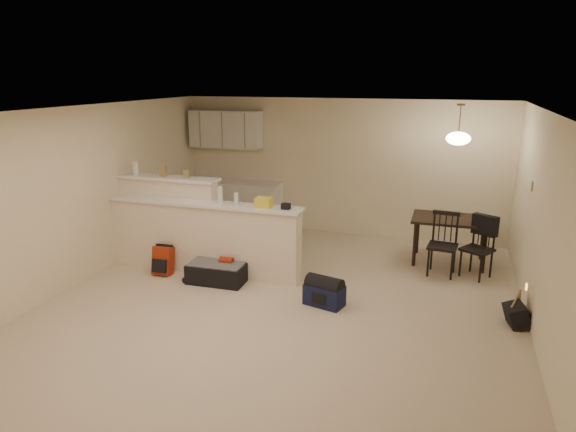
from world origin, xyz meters
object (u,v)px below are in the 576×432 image
at_px(dining_chair_far, 477,248).
at_px(navy_duffel, 324,295).
at_px(suitcase, 218,272).
at_px(pendant_lamp, 458,138).
at_px(dining_table, 451,223).
at_px(dining_chair_near, 443,245).
at_px(red_backpack, 163,261).
at_px(black_daypack, 517,316).

height_order(dining_chair_far, navy_duffel, dining_chair_far).
height_order(dining_chair_far, suitcase, dining_chair_far).
bearing_deg(pendant_lamp, dining_table, -90.00).
relative_size(dining_chair_near, navy_duffel, 1.88).
relative_size(dining_chair_near, suitcase, 1.16).
bearing_deg(navy_duffel, pendant_lamp, 69.69).
bearing_deg(dining_table, suitcase, -150.09).
bearing_deg(navy_duffel, dining_chair_near, 62.66).
height_order(pendant_lamp, red_backpack, pendant_lamp).
bearing_deg(dining_chair_far, navy_duffel, -108.31).
height_order(dining_chair_far, red_backpack, dining_chair_far).
height_order(dining_chair_far, black_daypack, dining_chair_far).
relative_size(dining_table, suitcase, 1.45).
relative_size(dining_table, red_backpack, 2.79).
height_order(suitcase, black_daypack, suitcase).
bearing_deg(dining_table, dining_chair_near, -99.15).
distance_m(dining_table, navy_duffel, 2.67).
distance_m(dining_chair_near, black_daypack, 1.73).
distance_m(pendant_lamp, red_backpack, 4.81).
xyz_separation_m(dining_chair_near, suitcase, (-3.07, -1.26, -0.34)).
xyz_separation_m(navy_duffel, black_daypack, (2.33, 0.14, -0.00)).
height_order(dining_chair_near, navy_duffel, dining_chair_near).
relative_size(dining_chair_near, dining_chair_far, 1.05).
bearing_deg(dining_chair_near, dining_chair_far, 12.73).
bearing_deg(black_daypack, suitcase, 75.42).
xyz_separation_m(dining_table, red_backpack, (-4.07, -1.84, -0.44)).
xyz_separation_m(dining_table, suitcase, (-3.16, -1.84, -0.51)).
distance_m(red_backpack, black_daypack, 4.90).
relative_size(dining_table, dining_chair_near, 1.25).
distance_m(dining_table, red_backpack, 4.49).
bearing_deg(suitcase, dining_chair_near, 20.78).
distance_m(dining_chair_near, dining_chair_far, 0.49).
relative_size(pendant_lamp, dining_chair_near, 0.65).
distance_m(dining_table, suitcase, 3.70).
relative_size(dining_chair_near, black_daypack, 3.12).
height_order(pendant_lamp, dining_chair_far, pendant_lamp).
xyz_separation_m(dining_table, pendant_lamp, (0.00, 0.00, 1.34)).
bearing_deg(navy_duffel, black_daypack, 18.09).
distance_m(pendant_lamp, black_daypack, 2.85).
distance_m(pendant_lamp, suitcase, 4.10).
distance_m(dining_chair_far, suitcase, 3.81).
distance_m(dining_chair_near, navy_duffel, 2.13).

